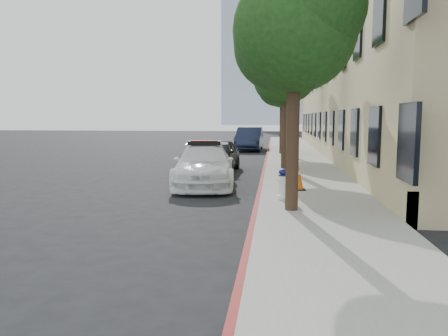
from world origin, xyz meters
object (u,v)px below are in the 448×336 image
object	(u,v)px
police_car	(204,165)
fire_hydrant	(283,184)
parked_car_far	(249,139)
parked_car_mid	(217,155)
traffic_cone	(298,177)

from	to	relation	value
police_car	fire_hydrant	size ratio (longest dim) A/B	6.12
parked_car_far	fire_hydrant	world-z (taller)	parked_car_far
parked_car_mid	parked_car_far	size ratio (longest dim) A/B	0.85
parked_car_far	traffic_cone	bearing A→B (deg)	-80.74
traffic_cone	fire_hydrant	bearing A→B (deg)	-107.38
fire_hydrant	traffic_cone	world-z (taller)	fire_hydrant
fire_hydrant	police_car	bearing A→B (deg)	156.05
parked_car_mid	traffic_cone	size ratio (longest dim) A/B	5.39
parked_car_mid	traffic_cone	xyz separation A→B (m)	(3.16, -5.21, -0.17)
parked_car_far	fire_hydrant	bearing A→B (deg)	-82.80
parked_car_mid	fire_hydrant	xyz separation A→B (m)	(2.68, -6.72, -0.16)
police_car	parked_car_mid	distance (m)	3.82
parked_car_mid	fire_hydrant	size ratio (longest dim) A/B	5.10
parked_car_mid	fire_hydrant	world-z (taller)	parked_car_mid
parked_car_far	fire_hydrant	size ratio (longest dim) A/B	5.99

